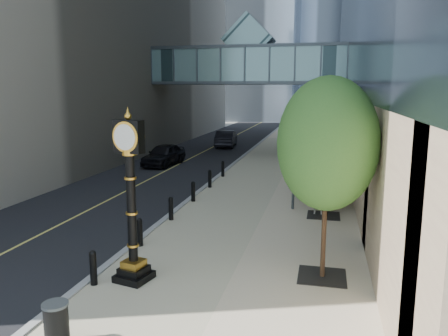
{
  "coord_description": "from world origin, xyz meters",
  "views": [
    {
      "loc": [
        3.51,
        -9.46,
        5.51
      ],
      "look_at": [
        -0.38,
        7.33,
        2.4
      ],
      "focal_mm": 35.0,
      "sensor_mm": 36.0,
      "label": 1
    }
  ],
  "objects_px": {
    "car_far": "(226,139)",
    "street_clock": "(132,210)",
    "car_near": "(164,155)",
    "trash_bin": "(57,325)",
    "pedestrian": "(318,196)"
  },
  "relations": [
    {
      "from": "car_far",
      "to": "street_clock",
      "type": "bearing_deg",
      "value": 92.12
    },
    {
      "from": "car_near",
      "to": "trash_bin",
      "type": "bearing_deg",
      "value": -70.02
    },
    {
      "from": "street_clock",
      "to": "car_near",
      "type": "bearing_deg",
      "value": 121.39
    },
    {
      "from": "street_clock",
      "to": "car_far",
      "type": "xyz_separation_m",
      "value": [
        -4.07,
        30.12,
        -1.34
      ]
    },
    {
      "from": "street_clock",
      "to": "car_far",
      "type": "bearing_deg",
      "value": 110.82
    },
    {
      "from": "pedestrian",
      "to": "car_far",
      "type": "relative_size",
      "value": 0.35
    },
    {
      "from": "pedestrian",
      "to": "car_far",
      "type": "distance_m",
      "value": 23.85
    },
    {
      "from": "car_near",
      "to": "street_clock",
      "type": "bearing_deg",
      "value": -66.79
    },
    {
      "from": "pedestrian",
      "to": "car_near",
      "type": "relative_size",
      "value": 0.36
    },
    {
      "from": "street_clock",
      "to": "car_far",
      "type": "relative_size",
      "value": 1.0
    },
    {
      "from": "pedestrian",
      "to": "car_near",
      "type": "bearing_deg",
      "value": -45.31
    },
    {
      "from": "street_clock",
      "to": "car_far",
      "type": "height_order",
      "value": "street_clock"
    },
    {
      "from": "car_near",
      "to": "pedestrian",
      "type": "bearing_deg",
      "value": -38.62
    },
    {
      "from": "street_clock",
      "to": "pedestrian",
      "type": "relative_size",
      "value": 2.87
    },
    {
      "from": "street_clock",
      "to": "car_near",
      "type": "relative_size",
      "value": 1.05
    }
  ]
}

